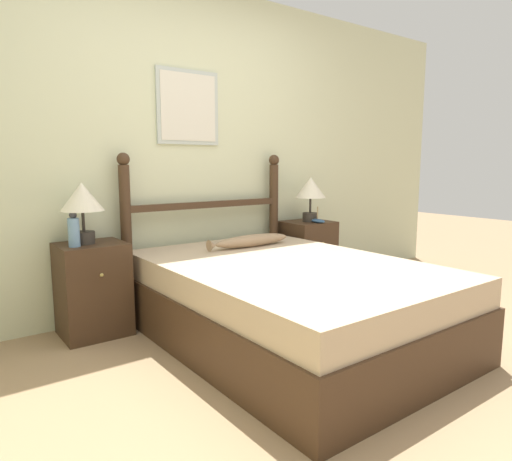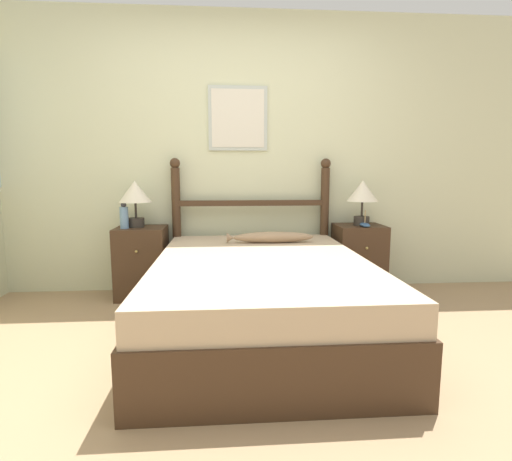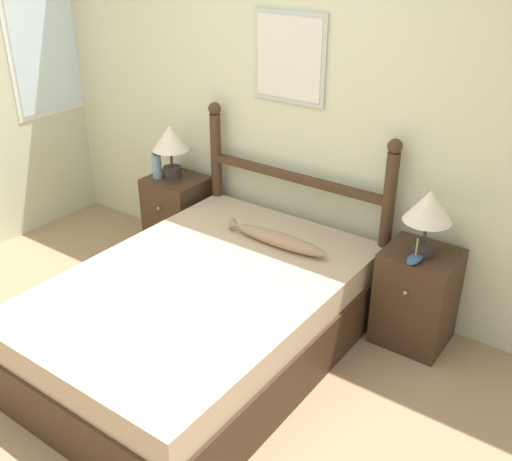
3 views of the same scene
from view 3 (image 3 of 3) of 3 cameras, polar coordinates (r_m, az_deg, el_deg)
ground_plane at (r=3.57m, az=-13.60°, el=-15.06°), size 16.00×16.00×0.00m
wall_back at (r=4.11m, az=2.87°, el=11.90°), size 6.40×0.08×2.55m
bed at (r=3.64m, az=-5.15°, el=-8.16°), size 1.46×2.08×0.52m
headboard at (r=4.14m, az=3.66°, el=3.07°), size 1.47×0.09×1.24m
nightstand_left at (r=4.75m, az=-7.43°, el=1.43°), size 0.43×0.41×0.63m
nightstand_right at (r=3.83m, az=15.00°, el=-6.14°), size 0.43×0.41×0.63m
table_lamp_left at (r=4.55m, az=-8.17°, el=8.41°), size 0.28×0.28×0.41m
table_lamp_right at (r=3.52m, az=16.09°, el=1.86°), size 0.28×0.28×0.41m
bottle at (r=4.62m, az=-9.43°, el=6.19°), size 0.07×0.07×0.23m
model_boat at (r=3.56m, az=14.92°, el=-2.55°), size 0.07×0.18×0.15m
fish_pillow at (r=3.81m, az=2.09°, el=-0.83°), size 0.73×0.11×0.09m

